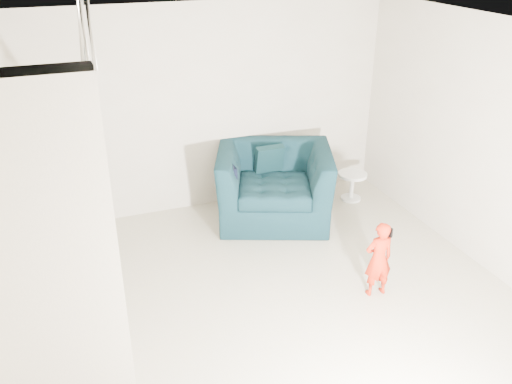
% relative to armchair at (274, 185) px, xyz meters
% --- Properties ---
extents(floor, '(5.50, 5.50, 0.00)m').
position_rel_armchair_xyz_m(floor, '(-0.72, -2.06, -0.47)').
color(floor, tan).
rests_on(floor, ground).
extents(ceiling, '(5.50, 5.50, 0.00)m').
position_rel_armchair_xyz_m(ceiling, '(-0.72, -2.06, 2.23)').
color(ceiling, silver).
rests_on(ceiling, back_wall).
extents(back_wall, '(5.00, 0.00, 5.00)m').
position_rel_armchair_xyz_m(back_wall, '(-0.72, 0.69, 0.88)').
color(back_wall, '#AFA18E').
rests_on(back_wall, floor).
extents(armchair, '(1.80, 1.70, 0.94)m').
position_rel_armchair_xyz_m(armchair, '(0.00, 0.00, 0.00)').
color(armchair, black).
rests_on(armchair, floor).
extents(toddler, '(0.32, 0.22, 0.84)m').
position_rel_armchair_xyz_m(toddler, '(0.36, -1.94, -0.05)').
color(toddler, '#9B050E').
rests_on(toddler, floor).
extents(side_table, '(0.40, 0.40, 0.40)m').
position_rel_armchair_xyz_m(side_table, '(1.22, 0.09, -0.20)').
color(side_table, silver).
rests_on(side_table, floor).
extents(staircase, '(1.02, 3.03, 3.62)m').
position_rel_armchair_xyz_m(staircase, '(-2.72, -1.51, 0.48)').
color(staircase, '#ADA089').
rests_on(staircase, floor).
extents(cushion, '(0.38, 0.18, 0.38)m').
position_rel_armchair_xyz_m(cushion, '(0.04, 0.29, 0.25)').
color(cushion, black).
rests_on(cushion, armchair).
extents(throw, '(0.05, 0.51, 0.57)m').
position_rel_armchair_xyz_m(throw, '(-0.61, 0.01, 0.12)').
color(throw, black).
rests_on(throw, armchair).
extents(phone, '(0.03, 0.05, 0.10)m').
position_rel_armchair_xyz_m(phone, '(0.44, -1.97, 0.26)').
color(phone, black).
rests_on(phone, toddler).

